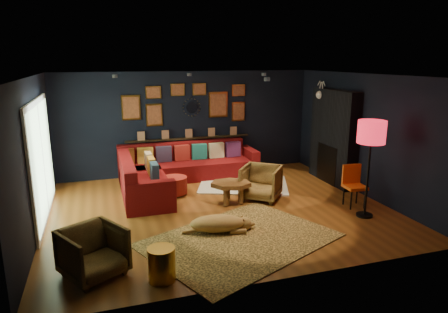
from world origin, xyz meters
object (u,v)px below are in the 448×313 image
object	(u,v)px
armchair_right	(261,181)
gold_stool	(162,264)
orange_chair	(353,182)
armchair_left	(93,250)
coffee_table	(231,186)
pouf	(174,185)
sectional	(172,172)
dog	(217,220)
floor_lamp	(371,136)

from	to	relation	value
armchair_right	gold_stool	xyz separation A→B (m)	(-2.51, -2.56, -0.16)
orange_chair	armchair_left	bearing A→B (deg)	-160.55
armchair_left	gold_stool	xyz separation A→B (m)	(0.86, -0.39, -0.15)
coffee_table	armchair_left	xyz separation A→B (m)	(-2.69, -2.12, 0.02)
coffee_table	pouf	xyz separation A→B (m)	(-1.00, 0.90, -0.16)
sectional	dog	bearing A→B (deg)	-84.96
coffee_table	armchair_right	distance (m)	0.69
pouf	floor_lamp	bearing A→B (deg)	-36.18
gold_stool	orange_chair	size ratio (longest dim) A/B	0.56
coffee_table	floor_lamp	world-z (taller)	floor_lamp
coffee_table	pouf	size ratio (longest dim) A/B	1.78
armchair_right	orange_chair	xyz separation A→B (m)	(1.62, -0.92, 0.10)
sectional	orange_chair	distance (m)	4.05
sectional	armchair_left	xyz separation A→B (m)	(-1.76, -3.70, 0.06)
dog	orange_chair	bearing A→B (deg)	19.21
floor_lamp	armchair_right	bearing A→B (deg)	135.22
sectional	pouf	bearing A→B (deg)	-96.21
armchair_left	orange_chair	size ratio (longest dim) A/B	0.92
pouf	gold_stool	xyz separation A→B (m)	(-0.82, -3.41, 0.02)
pouf	orange_chair	world-z (taller)	orange_chair
armchair_right	pouf	bearing A→B (deg)	-168.18
armchair_left	orange_chair	bearing A→B (deg)	-15.83
coffee_table	gold_stool	distance (m)	3.10
dog	gold_stool	bearing A→B (deg)	-121.97
orange_chair	dog	world-z (taller)	orange_chair
armchair_left	gold_stool	bearing A→B (deg)	-54.07
sectional	floor_lamp	xyz separation A→B (m)	(3.11, -3.01, 1.22)
sectional	dog	distance (m)	2.87
sectional	gold_stool	bearing A→B (deg)	-102.36
coffee_table	armchair_left	world-z (taller)	armchair_left
pouf	orange_chair	size ratio (longest dim) A/B	0.66
coffee_table	armchair_right	bearing A→B (deg)	4.94
pouf	floor_lamp	xyz separation A→B (m)	(3.19, -2.33, 1.34)
armchair_left	floor_lamp	bearing A→B (deg)	-21.90
gold_stool	dog	bearing A→B (deg)	46.82
gold_stool	floor_lamp	distance (m)	4.35
coffee_table	gold_stool	bearing A→B (deg)	-126.05
armchair_left	armchair_right	size ratio (longest dim) A/B	0.97
coffee_table	armchair_left	size ratio (longest dim) A/B	1.29
armchair_right	dog	size ratio (longest dim) A/B	0.62
coffee_table	armchair_left	distance (m)	3.42
coffee_table	gold_stool	xyz separation A→B (m)	(-1.82, -2.50, -0.13)
armchair_right	gold_stool	distance (m)	3.59
gold_stool	floor_lamp	xyz separation A→B (m)	(4.01, 1.08, 1.31)
dog	sectional	bearing A→B (deg)	106.25
dog	armchair_right	bearing A→B (deg)	55.76
pouf	sectional	bearing A→B (deg)	83.79
armchair_right	orange_chair	distance (m)	1.86
coffee_table	orange_chair	distance (m)	2.46
orange_chair	gold_stool	bearing A→B (deg)	-152.98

